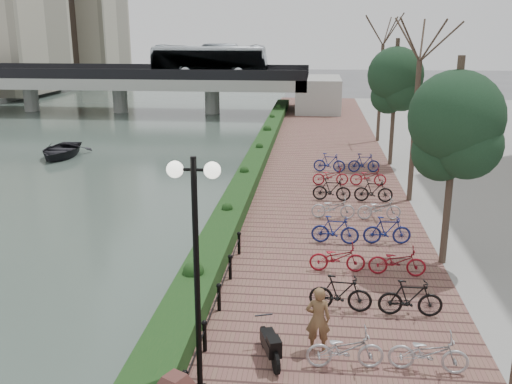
# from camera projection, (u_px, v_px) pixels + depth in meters

# --- Properties ---
(river_water) EXTENTS (30.00, 130.00, 0.02)m
(river_water) POSITION_uv_depth(u_px,v_px,m) (17.00, 156.00, 36.11)
(river_water) COLOR #45564C
(river_water) RESTS_ON ground
(promenade) EXTENTS (8.00, 75.00, 0.50)m
(promenade) POSITION_uv_depth(u_px,v_px,m) (317.00, 194.00, 26.96)
(promenade) COLOR brown
(promenade) RESTS_ON ground
(hedge) EXTENTS (1.10, 56.00, 0.60)m
(hedge) POSITION_uv_depth(u_px,v_px,m) (252.00, 168.00, 29.54)
(hedge) COLOR #143815
(hedge) RESTS_ON promenade
(chain_fence) EXTENTS (0.10, 14.10, 0.70)m
(chain_fence) POSITION_uv_depth(u_px,v_px,m) (196.00, 362.00, 12.23)
(chain_fence) COLOR black
(chain_fence) RESTS_ON promenade
(lamppost) EXTENTS (1.02, 0.32, 4.98)m
(lamppost) POSITION_uv_depth(u_px,v_px,m) (195.00, 229.00, 10.80)
(lamppost) COLOR black
(lamppost) RESTS_ON promenade
(motorcycle) EXTENTS (0.84, 1.42, 0.85)m
(motorcycle) POSITION_uv_depth(u_px,v_px,m) (270.00, 343.00, 12.83)
(motorcycle) COLOR black
(motorcycle) RESTS_ON promenade
(pedestrian) EXTENTS (0.59, 0.40, 1.59)m
(pedestrian) POSITION_uv_depth(u_px,v_px,m) (318.00, 319.00, 13.12)
(pedestrian) COLOR brown
(pedestrian) RESTS_ON promenade
(bicycle_parking) EXTENTS (2.40, 19.89, 1.00)m
(bicycle_parking) POSITION_uv_depth(u_px,v_px,m) (359.00, 219.00, 21.03)
(bicycle_parking) COLOR #ACADB1
(bicycle_parking) RESTS_ON promenade
(street_trees) EXTENTS (3.20, 37.12, 6.80)m
(street_trees) POSITION_uv_depth(u_px,v_px,m) (429.00, 143.00, 21.01)
(street_trees) COLOR #31271D
(street_trees) RESTS_ON promenade
(bridge) EXTENTS (36.00, 10.77, 6.50)m
(bridge) POSITION_uv_depth(u_px,v_px,m) (137.00, 77.00, 54.13)
(bridge) COLOR #A5A5A0
(bridge) RESTS_ON ground
(boat) EXTENTS (3.37, 4.53, 0.90)m
(boat) POSITION_uv_depth(u_px,v_px,m) (60.00, 150.00, 35.64)
(boat) COLOR black
(boat) RESTS_ON river_water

